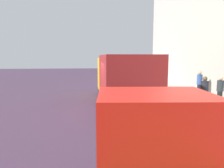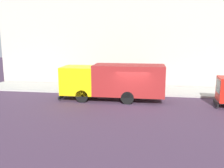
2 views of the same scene
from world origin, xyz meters
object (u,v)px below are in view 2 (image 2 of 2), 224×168
Objects in this scene: pedestrian_walking at (116,77)px; pedestrian_standing at (137,78)px; traffic_cone_orange at (75,88)px; large_utility_truck at (113,80)px; pedestrian_third at (153,81)px; street_sign_post at (107,77)px.

pedestrian_walking is 2.18m from pedestrian_standing.
pedestrian_standing reaches higher than traffic_cone_orange.
traffic_cone_orange is (-3.08, 3.37, -0.65)m from pedestrian_walking.
pedestrian_walking is 3.02× the size of traffic_cone_orange.
pedestrian_standing is (5.06, -1.70, -0.64)m from large_utility_truck.
pedestrian_third is (-1.76, -1.50, 0.10)m from pedestrian_standing.
traffic_cone_orange is 3.14m from street_sign_post.
large_utility_truck reaches higher than pedestrian_third.
pedestrian_walking is 0.99× the size of pedestrian_third.
traffic_cone_orange is at bearing 93.14° from street_sign_post.
street_sign_post reaches higher than pedestrian_third.
street_sign_post is (-1.13, 4.12, 0.44)m from pedestrian_third.
pedestrian_walking is at bearing 130.19° from pedestrian_standing.
pedestrian_walking reaches higher than traffic_cone_orange.
street_sign_post is at bearing -86.86° from traffic_cone_orange.
street_sign_post is (-2.92, 0.43, 0.45)m from pedestrian_walking.
pedestrian_walking is 0.75× the size of street_sign_post.
pedestrian_third is 3.07× the size of traffic_cone_orange.
street_sign_post is at bearing 51.30° from pedestrian_walking.
pedestrian_walking is at bearing 5.07° from large_utility_truck.
large_utility_truck is 5.14m from pedestrian_walking.
large_utility_truck is at bearing -117.54° from traffic_cone_orange.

